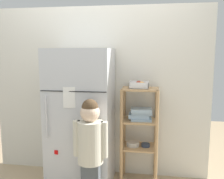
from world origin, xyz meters
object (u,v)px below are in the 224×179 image
(child_standing, at_px, (90,142))
(pantry_shelf_unit, at_px, (140,125))
(refrigerator, at_px, (81,118))
(fruit_bin, at_px, (140,85))

(child_standing, xyz_separation_m, pantry_shelf_unit, (0.45, 0.51, 0.04))
(pantry_shelf_unit, bearing_deg, refrigerator, -169.96)
(fruit_bin, bearing_deg, pantry_shelf_unit, -69.81)
(pantry_shelf_unit, relative_size, fruit_bin, 5.17)
(child_standing, distance_m, fruit_bin, 0.86)
(child_standing, bearing_deg, pantry_shelf_unit, 48.60)
(pantry_shelf_unit, bearing_deg, child_standing, -131.40)
(refrigerator, bearing_deg, child_standing, -62.67)
(refrigerator, xyz_separation_m, child_standing, (0.21, -0.40, -0.13))
(refrigerator, xyz_separation_m, pantry_shelf_unit, (0.66, 0.12, -0.09))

